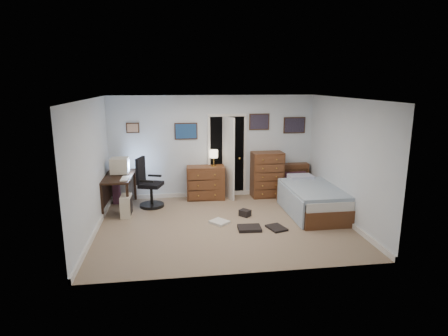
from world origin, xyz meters
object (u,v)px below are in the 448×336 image
at_px(bed, 311,199).
at_px(office_chair, 149,188).
at_px(computer_desk, 115,183).
at_px(tall_dresser, 267,174).
at_px(low_dresser, 206,183).

bearing_deg(bed, office_chair, 165.28).
height_order(computer_desk, tall_dresser, tall_dresser).
xyz_separation_m(computer_desk, low_dresser, (2.09, 0.45, -0.18)).
xyz_separation_m(office_chair, low_dresser, (1.35, 0.42, -0.04)).
xyz_separation_m(computer_desk, tall_dresser, (3.61, 0.43, -0.03)).
relative_size(tall_dresser, bed, 0.56).
bearing_deg(computer_desk, office_chair, 4.36).
distance_m(computer_desk, low_dresser, 2.14).
xyz_separation_m(low_dresser, tall_dresser, (1.53, -0.02, 0.16)).
bearing_deg(bed, computer_desk, 168.13).
bearing_deg(low_dresser, office_chair, -159.57).
xyz_separation_m(computer_desk, bed, (4.28, -0.87, -0.28)).
height_order(tall_dresser, bed, tall_dresser).
relative_size(computer_desk, bed, 0.67).
xyz_separation_m(computer_desk, office_chair, (0.74, 0.04, -0.15)).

